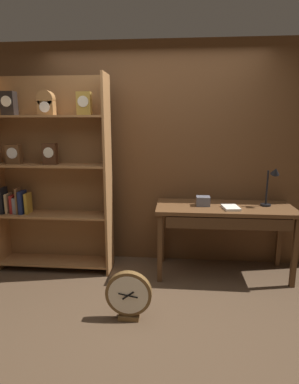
{
  "coord_description": "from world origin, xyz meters",
  "views": [
    {
      "loc": [
        0.26,
        -2.45,
        1.68
      ],
      "look_at": [
        -0.01,
        0.65,
        1.01
      ],
      "focal_mm": 29.8,
      "sensor_mm": 36.0,
      "label": 1
    }
  ],
  "objects_px": {
    "toolbox_small": "(203,201)",
    "desk_lamp": "(272,182)",
    "open_repair_manual": "(231,208)",
    "bookshelf": "(49,174)",
    "round_clock_large": "(129,295)",
    "workbench": "(225,214)"
  },
  "relations": [
    {
      "from": "bookshelf",
      "to": "open_repair_manual",
      "type": "height_order",
      "value": "bookshelf"
    },
    {
      "from": "desk_lamp",
      "to": "toolbox_small",
      "type": "relative_size",
      "value": 3.03
    },
    {
      "from": "open_repair_manual",
      "to": "workbench",
      "type": "bearing_deg",
      "value": 113.02
    },
    {
      "from": "desk_lamp",
      "to": "toolbox_small",
      "type": "height_order",
      "value": "desk_lamp"
    },
    {
      "from": "open_repair_manual",
      "to": "desk_lamp",
      "type": "bearing_deg",
      "value": 9.0
    },
    {
      "from": "desk_lamp",
      "to": "round_clock_large",
      "type": "height_order",
      "value": "desk_lamp"
    },
    {
      "from": "toolbox_small",
      "to": "round_clock_large",
      "type": "height_order",
      "value": "toolbox_small"
    },
    {
      "from": "bookshelf",
      "to": "desk_lamp",
      "type": "xyz_separation_m",
      "value": [
        2.46,
        0.02,
        -0.05
      ]
    },
    {
      "from": "round_clock_large",
      "to": "toolbox_small",
      "type": "bearing_deg",
      "value": 54.52
    },
    {
      "from": "round_clock_large",
      "to": "bookshelf",
      "type": "bearing_deg",
      "value": 137.24
    },
    {
      "from": "desk_lamp",
      "to": "round_clock_large",
      "type": "relative_size",
      "value": 1.0
    },
    {
      "from": "desk_lamp",
      "to": "open_repair_manual",
      "type": "distance_m",
      "value": 0.53
    },
    {
      "from": "workbench",
      "to": "open_repair_manual",
      "type": "distance_m",
      "value": 0.14
    },
    {
      "from": "workbench",
      "to": "round_clock_large",
      "type": "xyz_separation_m",
      "value": [
        -0.93,
        -0.94,
        -0.48
      ]
    },
    {
      "from": "bookshelf",
      "to": "round_clock_large",
      "type": "height_order",
      "value": "bookshelf"
    },
    {
      "from": "workbench",
      "to": "open_repair_manual",
      "type": "relative_size",
      "value": 6.78
    },
    {
      "from": "bookshelf",
      "to": "open_repair_manual",
      "type": "relative_size",
      "value": 9.96
    },
    {
      "from": "toolbox_small",
      "to": "desk_lamp",
      "type": "bearing_deg",
      "value": 1.42
    },
    {
      "from": "open_repair_manual",
      "to": "round_clock_large",
      "type": "relative_size",
      "value": 0.5
    },
    {
      "from": "bookshelf",
      "to": "round_clock_large",
      "type": "xyz_separation_m",
      "value": [
        1.04,
        -0.97,
        -0.89
      ]
    },
    {
      "from": "open_repair_manual",
      "to": "round_clock_large",
      "type": "xyz_separation_m",
      "value": [
        -0.98,
        -0.86,
        -0.58
      ]
    },
    {
      "from": "bookshelf",
      "to": "toolbox_small",
      "type": "relative_size",
      "value": 14.87
    }
  ]
}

